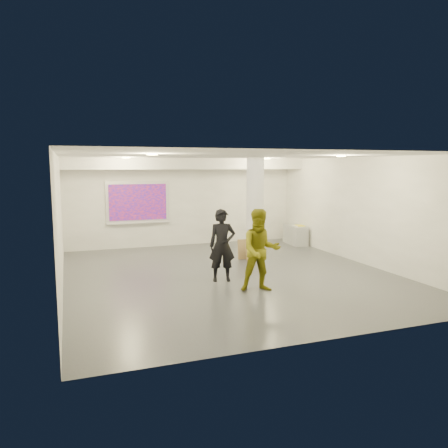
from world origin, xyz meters
name	(u,v)px	position (x,y,z in m)	size (l,w,h in m)	color
floor	(229,274)	(0.00, 0.00, 0.00)	(8.00, 9.00, 0.01)	#3B3E43
ceiling	(229,156)	(0.00, 0.00, 3.00)	(8.00, 9.00, 0.01)	silver
wall_back	(184,202)	(0.00, 4.50, 1.50)	(8.00, 0.01, 3.00)	silver
wall_front	(331,248)	(0.00, -4.50, 1.50)	(8.00, 0.01, 3.00)	silver
wall_left	(60,223)	(-4.00, 0.00, 1.50)	(0.01, 9.00, 3.00)	silver
wall_right	(362,211)	(4.00, 0.00, 1.50)	(0.01, 9.00, 3.00)	silver
soffit_band	(188,164)	(0.00, 3.95, 2.82)	(8.00, 1.10, 0.36)	silver
downlight_nw	(126,158)	(-2.20, 2.50, 2.98)	(0.22, 0.22, 0.02)	#FBF687
downlight_ne	(267,159)	(2.20, 2.50, 2.98)	(0.22, 0.22, 0.02)	#FBF687
downlight_sw	(152,154)	(-2.20, -1.50, 2.98)	(0.22, 0.22, 0.02)	#FBF687
downlight_se	(341,156)	(2.20, -1.50, 2.98)	(0.22, 0.22, 0.02)	#FBF687
column	(255,208)	(1.50, 1.80, 1.50)	(0.52, 0.52, 3.00)	white
projection_screen	(138,203)	(-1.60, 4.45, 1.53)	(2.10, 0.13, 1.42)	silver
credenza	(295,235)	(3.72, 3.27, 0.34)	(0.48, 1.15, 0.67)	#9B9EA0
papers_stack	(297,226)	(3.70, 3.12, 0.68)	(0.21, 0.27, 0.02)	white
postit_pad	(300,226)	(3.76, 3.04, 0.69)	(0.24, 0.33, 0.03)	yellow
cardboard_back	(247,249)	(1.14, 1.57, 0.30)	(0.54, 0.05, 0.59)	#987A4B
cardboard_front	(253,253)	(1.22, 1.29, 0.24)	(0.43, 0.04, 0.47)	#987A4B
woman	(222,245)	(-0.38, -0.53, 0.87)	(0.63, 0.42, 1.74)	black
man	(261,250)	(0.13, -1.62, 0.91)	(0.89, 0.69, 1.83)	olive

